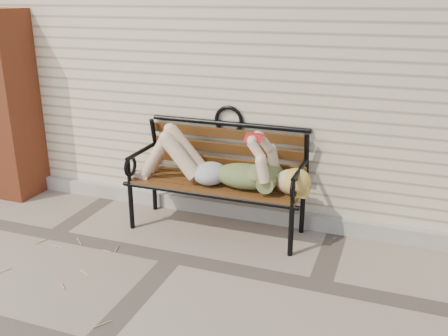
% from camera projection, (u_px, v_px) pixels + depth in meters
% --- Properties ---
extents(ground, '(80.00, 80.00, 0.00)m').
position_uv_depth(ground, '(174.00, 258.00, 4.27)').
color(ground, gray).
rests_on(ground, ground).
extents(house_wall, '(8.00, 4.00, 3.00)m').
position_uv_depth(house_wall, '(271.00, 46.00, 6.43)').
color(house_wall, beige).
rests_on(house_wall, ground).
extents(foundation_strip, '(8.00, 0.10, 0.15)m').
position_uv_depth(foundation_strip, '(214.00, 207.00, 5.11)').
color(foundation_strip, '#ADA79C').
rests_on(foundation_strip, ground).
extents(brick_pillar, '(0.50, 0.50, 2.00)m').
position_uv_depth(brick_pillar, '(7.00, 106.00, 5.35)').
color(brick_pillar, '#9D4323').
rests_on(brick_pillar, ground).
extents(garden_bench, '(1.76, 0.70, 1.14)m').
position_uv_depth(garden_bench, '(220.00, 163.00, 4.66)').
color(garden_bench, black).
rests_on(garden_bench, ground).
extents(reading_woman, '(1.66, 0.38, 0.52)m').
position_uv_depth(reading_woman, '(216.00, 164.00, 4.52)').
color(reading_woman, '#093A44').
rests_on(reading_woman, ground).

